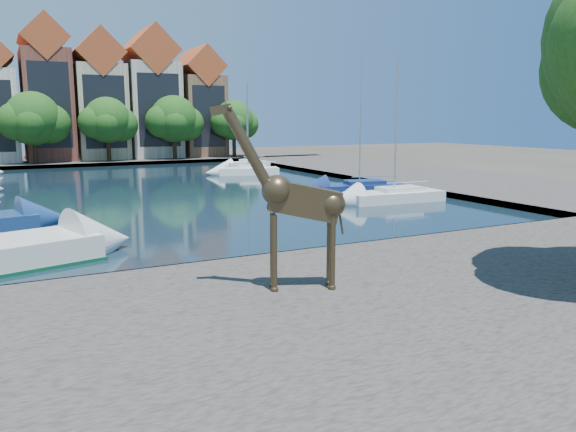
% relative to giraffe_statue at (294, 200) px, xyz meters
% --- Properties ---
extents(ground, '(160.00, 160.00, 0.00)m').
position_rel_giraffe_statue_xyz_m(ground, '(1.94, 4.42, -3.20)').
color(ground, '#38332B').
rests_on(ground, ground).
extents(water_basin, '(38.00, 50.00, 0.08)m').
position_rel_giraffe_statue_xyz_m(water_basin, '(1.94, 28.42, -3.16)').
color(water_basin, black).
rests_on(water_basin, ground).
extents(near_quay, '(50.00, 14.00, 0.50)m').
position_rel_giraffe_statue_xyz_m(near_quay, '(1.94, -2.58, -2.95)').
color(near_quay, '#4A4540').
rests_on(near_quay, ground).
extents(far_quay, '(60.00, 16.00, 0.50)m').
position_rel_giraffe_statue_xyz_m(far_quay, '(1.94, 60.42, -2.95)').
color(far_quay, '#4A4540').
rests_on(far_quay, ground).
extents(right_quay, '(14.00, 52.00, 0.50)m').
position_rel_giraffe_statue_xyz_m(right_quay, '(26.94, 28.42, -2.95)').
color(right_quay, '#4A4540').
rests_on(right_quay, ground).
extents(townhouse_center, '(5.44, 9.18, 16.93)m').
position_rel_giraffe_statue_xyz_m(townhouse_center, '(-2.06, 60.41, 5.17)').
color(townhouse_center, brown).
rests_on(townhouse_center, far_quay).
extents(townhouse_east_inner, '(5.94, 9.18, 15.79)m').
position_rel_giraffe_statue_xyz_m(townhouse_east_inner, '(3.94, 60.41, 4.54)').
color(townhouse_east_inner, '#C0AF89').
rests_on(townhouse_east_inner, far_quay).
extents(townhouse_east_mid, '(6.43, 9.18, 16.65)m').
position_rel_giraffe_statue_xyz_m(townhouse_east_mid, '(10.44, 60.41, 4.91)').
color(townhouse_east_mid, '#BCB5A0').
rests_on(townhouse_east_mid, far_quay).
extents(townhouse_east_end, '(5.44, 9.18, 14.43)m').
position_rel_giraffe_statue_xyz_m(townhouse_east_end, '(16.94, 60.41, 3.91)').
color(townhouse_east_end, brown).
rests_on(townhouse_east_end, far_quay).
extents(far_tree_mid_west, '(7.80, 6.00, 8.00)m').
position_rel_giraffe_statue_xyz_m(far_tree_mid_west, '(-3.95, 54.91, 2.10)').
color(far_tree_mid_west, '#332114').
rests_on(far_tree_mid_west, far_quay).
extents(far_tree_mid_east, '(7.02, 5.40, 7.52)m').
position_rel_giraffe_statue_xyz_m(far_tree_mid_east, '(4.04, 54.91, 1.93)').
color(far_tree_mid_east, '#332114').
rests_on(far_tree_mid_east, far_quay).
extents(far_tree_east, '(7.54, 5.80, 7.84)m').
position_rel_giraffe_statue_xyz_m(far_tree_east, '(12.04, 54.91, 2.04)').
color(far_tree_east, '#332114').
rests_on(far_tree_east, far_quay).
extents(far_tree_far_east, '(6.76, 5.20, 7.36)m').
position_rel_giraffe_statue_xyz_m(far_tree_far_east, '(20.03, 54.91, 1.88)').
color(far_tree_far_east, '#332114').
rests_on(far_tree_far_east, far_quay).
extents(giraffe_statue, '(3.72, 1.71, 5.49)m').
position_rel_giraffe_statue_xyz_m(giraffe_statue, '(0.00, 0.00, 0.00)').
color(giraffe_statue, '#3D311E').
rests_on(giraffe_statue, near_quay).
extents(sailboat_right_a, '(6.81, 2.81, 9.44)m').
position_rel_giraffe_statue_xyz_m(sailboat_right_a, '(15.49, 15.18, -2.60)').
color(sailboat_right_a, silver).
rests_on(sailboat_right_a, water_basin).
extents(sailboat_right_b, '(6.95, 3.63, 10.71)m').
position_rel_giraffe_statue_xyz_m(sailboat_right_b, '(16.17, 20.25, -2.64)').
color(sailboat_right_b, navy).
rests_on(sailboat_right_b, water_basin).
extents(sailboat_right_c, '(6.15, 3.49, 8.77)m').
position_rel_giraffe_statue_xyz_m(sailboat_right_c, '(13.94, 36.18, -2.60)').
color(sailboat_right_c, white).
rests_on(sailboat_right_c, water_basin).
extents(sailboat_right_d, '(4.97, 1.89, 7.26)m').
position_rel_giraffe_statue_xyz_m(sailboat_right_d, '(16.94, 43.46, -2.61)').
color(sailboat_right_d, white).
rests_on(sailboat_right_d, water_basin).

